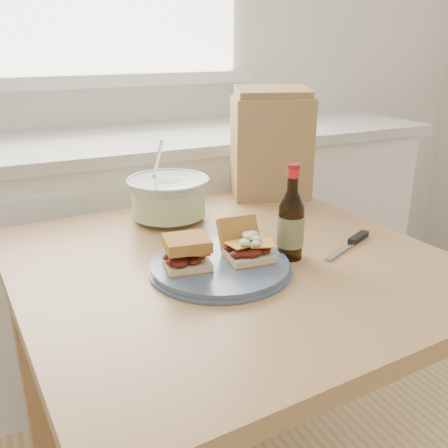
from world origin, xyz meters
name	(u,v)px	position (x,y,z in m)	size (l,w,h in m)	color
wall_back	(95,20)	(0.00, 2.00, 1.35)	(4.00, 0.02, 2.70)	silver
cabinet_run	(130,251)	(0.00, 1.70, 0.47)	(2.50, 0.64, 0.94)	white
dining_table	(229,302)	(0.02, 0.82, 0.68)	(1.02, 1.02, 0.80)	#A77A4F
plate	(220,266)	(-0.03, 0.77, 0.81)	(0.31, 0.31, 0.02)	#485874
sandwich_left	(187,252)	(-0.11, 0.78, 0.85)	(0.11, 0.10, 0.07)	beige
sandwich_right	(245,245)	(0.03, 0.77, 0.84)	(0.11, 0.14, 0.08)	beige
coleslaw_bowl	(169,199)	(-0.02, 1.13, 0.86)	(0.23, 0.23, 0.23)	#B1BFBA
beer_bottle	(291,224)	(0.15, 0.76, 0.88)	(0.06, 0.06, 0.23)	black
knife	(354,241)	(0.34, 0.77, 0.80)	(0.20, 0.11, 0.01)	silver
paper_bag	(271,148)	(0.36, 1.21, 0.95)	(0.24, 0.16, 0.32)	tan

